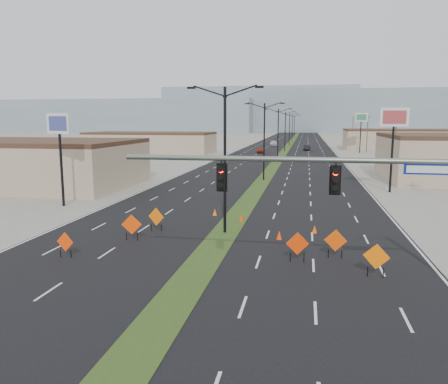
% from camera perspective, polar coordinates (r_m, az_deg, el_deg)
% --- Properties ---
extents(ground, '(600.00, 600.00, 0.00)m').
position_cam_1_polar(ground, '(19.63, -6.50, -14.07)').
color(ground, gray).
rests_on(ground, ground).
extents(road_surface, '(25.00, 400.00, 0.02)m').
position_cam_1_polar(road_surface, '(117.57, 8.02, 5.43)').
color(road_surface, black).
rests_on(road_surface, ground).
extents(median_strip, '(2.00, 400.00, 0.04)m').
position_cam_1_polar(median_strip, '(117.57, 8.02, 5.43)').
color(median_strip, '#264217').
rests_on(median_strip, ground).
extents(building_sw_far, '(30.00, 14.00, 4.50)m').
position_cam_1_polar(building_sw_far, '(108.96, -9.50, 6.28)').
color(building_sw_far, tan).
rests_on(building_sw_far, ground).
extents(building_se_far, '(44.00, 16.00, 5.00)m').
position_cam_1_polar(building_se_far, '(131.40, 25.15, 6.14)').
color(building_se_far, tan).
rests_on(building_se_far, ground).
extents(mesa_west, '(180.00, 50.00, 22.00)m').
position_cam_1_polar(mesa_west, '(322.59, -12.40, 9.67)').
color(mesa_west, gray).
rests_on(mesa_west, ground).
extents(mesa_center, '(220.00, 50.00, 28.00)m').
position_cam_1_polar(mesa_center, '(319.13, 17.14, 10.02)').
color(mesa_center, gray).
rests_on(mesa_center, ground).
extents(mesa_backdrop, '(140.00, 50.00, 32.00)m').
position_cam_1_polar(mesa_backdrop, '(339.14, 4.74, 10.67)').
color(mesa_backdrop, gray).
rests_on(mesa_backdrop, ground).
extents(signal_mast, '(16.30, 0.60, 8.00)m').
position_cam_1_polar(signal_mast, '(19.66, 19.68, 0.05)').
color(signal_mast, slate).
rests_on(signal_mast, ground).
extents(streetlight_0, '(5.15, 0.24, 10.02)m').
position_cam_1_polar(streetlight_0, '(29.78, 0.12, 4.78)').
color(streetlight_0, black).
rests_on(streetlight_0, ground).
extents(streetlight_1, '(5.15, 0.24, 10.02)m').
position_cam_1_polar(streetlight_1, '(57.49, 5.27, 6.93)').
color(streetlight_1, black).
rests_on(streetlight_1, ground).
extents(streetlight_2, '(5.15, 0.24, 10.02)m').
position_cam_1_polar(streetlight_2, '(85.39, 7.07, 7.66)').
color(streetlight_2, black).
rests_on(streetlight_2, ground).
extents(streetlight_3, '(5.15, 0.24, 10.02)m').
position_cam_1_polar(streetlight_3, '(113.34, 7.99, 8.03)').
color(streetlight_3, black).
rests_on(streetlight_3, ground).
extents(streetlight_4, '(5.15, 0.24, 10.02)m').
position_cam_1_polar(streetlight_4, '(141.31, 8.54, 8.25)').
color(streetlight_4, black).
rests_on(streetlight_4, ground).
extents(streetlight_5, '(5.15, 0.24, 10.02)m').
position_cam_1_polar(streetlight_5, '(169.29, 8.92, 8.40)').
color(streetlight_5, black).
rests_on(streetlight_5, ground).
extents(streetlight_6, '(5.15, 0.24, 10.02)m').
position_cam_1_polar(streetlight_6, '(197.28, 9.18, 8.51)').
color(streetlight_6, black).
rests_on(streetlight_6, ground).
extents(utility_pole_1, '(1.60, 0.20, 9.00)m').
position_cam_1_polar(utility_pole_1, '(78.61, 21.47, 6.41)').
color(utility_pole_1, '#4C3823').
rests_on(utility_pole_1, ground).
extents(utility_pole_2, '(1.60, 0.20, 9.00)m').
position_cam_1_polar(utility_pole_2, '(113.17, 18.20, 7.28)').
color(utility_pole_2, '#4C3823').
rests_on(utility_pole_2, ground).
extents(utility_pole_3, '(1.60, 0.20, 9.00)m').
position_cam_1_polar(utility_pole_3, '(147.94, 16.46, 7.73)').
color(utility_pole_3, '#4C3823').
rests_on(utility_pole_3, ground).
extents(car_left, '(1.72, 4.04, 1.36)m').
position_cam_1_polar(car_left, '(106.38, 4.82, 5.46)').
color(car_left, '#952D10').
rests_on(car_left, ground).
extents(car_mid, '(1.94, 4.40, 1.40)m').
position_cam_1_polar(car_mid, '(117.42, 10.80, 5.70)').
color(car_mid, black).
rests_on(car_mid, ground).
extents(car_far, '(2.61, 5.41, 1.52)m').
position_cam_1_polar(car_far, '(137.88, 6.50, 6.34)').
color(car_far, silver).
rests_on(car_far, ground).
extents(construction_sign_0, '(1.11, 0.24, 1.50)m').
position_cam_1_polar(construction_sign_0, '(26.64, -20.04, -6.26)').
color(construction_sign_0, '#F63B05').
rests_on(construction_sign_0, ground).
extents(construction_sign_1, '(1.24, 0.38, 1.70)m').
position_cam_1_polar(construction_sign_1, '(31.26, -8.85, -3.31)').
color(construction_sign_1, '#E86104').
rests_on(construction_sign_1, ground).
extents(construction_sign_2, '(1.30, 0.28, 1.75)m').
position_cam_1_polar(construction_sign_2, '(29.08, -11.98, -4.28)').
color(construction_sign_2, '#EC3F04').
rests_on(construction_sign_2, ground).
extents(construction_sign_3, '(1.27, 0.25, 1.70)m').
position_cam_1_polar(construction_sign_3, '(24.59, 9.58, -6.80)').
color(construction_sign_3, red).
rests_on(construction_sign_3, ground).
extents(construction_sign_4, '(1.26, 0.20, 1.68)m').
position_cam_1_polar(construction_sign_4, '(25.70, 14.36, -6.28)').
color(construction_sign_4, '#E94404').
rests_on(construction_sign_4, ground).
extents(construction_sign_5, '(1.26, 0.43, 1.74)m').
position_cam_1_polar(construction_sign_5, '(23.23, 19.27, -8.10)').
color(construction_sign_5, '#F66805').
rests_on(construction_sign_5, ground).
extents(cone_0, '(0.48, 0.48, 0.64)m').
position_cam_1_polar(cone_0, '(33.88, 2.28, -3.40)').
color(cone_0, '#DB3E04').
rests_on(cone_0, ground).
extents(cone_1, '(0.45, 0.45, 0.60)m').
position_cam_1_polar(cone_1, '(29.14, 7.22, -5.61)').
color(cone_1, '#FF3A05').
rests_on(cone_1, ground).
extents(cone_2, '(0.39, 0.39, 0.58)m').
position_cam_1_polar(cone_2, '(31.16, 11.74, -4.78)').
color(cone_2, '#FF5805').
rests_on(cone_2, ground).
extents(cone_3, '(0.35, 0.35, 0.58)m').
position_cam_1_polar(cone_3, '(36.08, -1.22, -2.65)').
color(cone_3, '#FF6E05').
rests_on(cone_3, ground).
extents(pole_sign_west, '(2.72, 1.18, 8.44)m').
position_cam_1_polar(pole_sign_west, '(42.15, -20.72, 7.42)').
color(pole_sign_west, black).
rests_on(pole_sign_west, ground).
extents(pole_sign_east_near, '(2.98, 0.43, 9.13)m').
position_cam_1_polar(pole_sign_east_near, '(50.65, 21.31, 8.30)').
color(pole_sign_east_near, black).
rests_on(pole_sign_east_near, ground).
extents(pole_sign_east_far, '(3.08, 1.30, 9.59)m').
position_cam_1_polar(pole_sign_east_far, '(111.66, 17.49, 8.92)').
color(pole_sign_east_far, black).
rests_on(pole_sign_east_far, ground).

